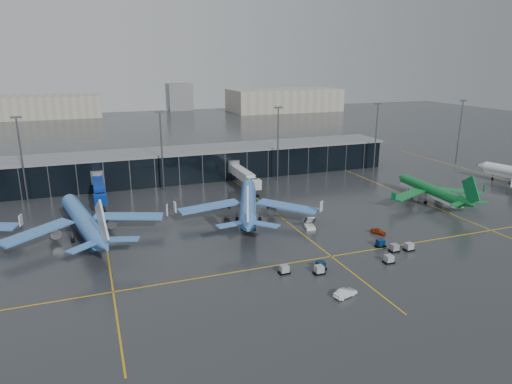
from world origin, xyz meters
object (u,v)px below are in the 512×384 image
object	(u,v)px
baggage_carts	(359,257)
service_van_white	(345,293)
airliner_klm_near	(248,194)
airliner_aer_lingus	(431,183)
mobile_airstair	(310,226)
service_van_red	(378,231)
airliner_arkefly	(82,209)

from	to	relation	value
baggage_carts	service_van_white	xyz separation A→B (m)	(-10.66, -12.36, -0.00)
airliner_klm_near	service_van_white	distance (m)	46.31
baggage_carts	airliner_aer_lingus	bearing A→B (deg)	33.98
airliner_klm_near	mobile_airstair	xyz separation A→B (m)	(11.71, -12.89, -6.01)
airliner_klm_near	service_van_red	size ratio (longest dim) A/B	11.66
airliner_aer_lingus	mobile_airstair	bearing A→B (deg)	-164.62
airliner_klm_near	airliner_aer_lingus	bearing A→B (deg)	15.04
service_van_red	airliner_klm_near	bearing A→B (deg)	111.57
airliner_arkefly	service_van_red	xyz separation A→B (m)	(66.84, -22.72, -6.24)
baggage_carts	mobile_airstair	xyz separation A→B (m)	(-0.99, 20.63, 0.01)
service_van_white	baggage_carts	bearing A→B (deg)	-56.70
airliner_klm_near	service_van_white	bearing A→B (deg)	-67.72
mobile_airstair	service_van_white	bearing A→B (deg)	-94.53
airliner_aer_lingus	service_van_white	bearing A→B (deg)	-137.73
airliner_klm_near	mobile_airstair	world-z (taller)	airliner_klm_near
airliner_arkefly	service_van_white	size ratio (longest dim) A/B	9.73
service_van_white	airliner_arkefly	bearing A→B (deg)	26.87
airliner_aer_lingus	airliner_klm_near	bearing A→B (deg)	179.97
airliner_aer_lingus	baggage_carts	world-z (taller)	airliner_aer_lingus
mobile_airstair	airliner_klm_near	bearing A→B (deg)	144.06
baggage_carts	service_van_red	world-z (taller)	baggage_carts
service_van_red	service_van_white	size ratio (longest dim) A/B	0.82
airliner_arkefly	mobile_airstair	size ratio (longest dim) A/B	12.50
airliner_klm_near	baggage_carts	size ratio (longest dim) A/B	1.35
airliner_aer_lingus	airliner_arkefly	bearing A→B (deg)	-178.53
airliner_arkefly	airliner_aer_lingus	xyz separation A→B (m)	(96.82, -5.39, -1.33)
airliner_aer_lingus	mobile_airstair	xyz separation A→B (m)	(-43.95, -8.32, -4.78)
airliner_klm_near	airliner_arkefly	bearing A→B (deg)	-161.42
baggage_carts	mobile_airstair	bearing A→B (deg)	92.76
mobile_airstair	airliner_arkefly	bearing A→B (deg)	177.26
airliner_klm_near	baggage_carts	bearing A→B (deg)	-49.51
baggage_carts	mobile_airstair	distance (m)	20.66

